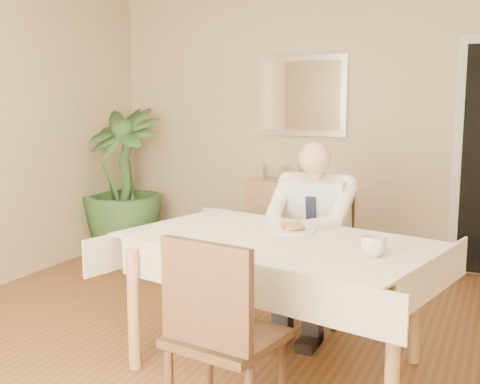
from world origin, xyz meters
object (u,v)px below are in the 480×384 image
at_px(potted_palm, 122,181).
at_px(chair_near, 219,328).
at_px(dining_table, 277,253).
at_px(coffee_mug, 374,246).
at_px(seated_man, 309,228).
at_px(chair_far, 321,251).
at_px(sideboard, 295,220).

bearing_deg(potted_palm, chair_near, -48.32).
bearing_deg(dining_table, coffee_mug, -2.47).
bearing_deg(coffee_mug, potted_palm, 145.70).
bearing_deg(coffee_mug, dining_table, 164.15).
height_order(chair_near, seated_man, seated_man).
relative_size(chair_far, seated_man, 0.68).
bearing_deg(sideboard, chair_far, -62.61).
bearing_deg(chair_far, dining_table, -96.96).
relative_size(seated_man, coffee_mug, 9.87).
distance_m(coffee_mug, potted_palm, 3.49).
distance_m(seated_man, sideboard, 1.82).
bearing_deg(potted_palm, seated_man, -27.64).
bearing_deg(chair_near, seated_man, 101.42).
distance_m(dining_table, chair_far, 0.90).
distance_m(sideboard, potted_palm, 1.74).
distance_m(dining_table, sideboard, 2.38).
xyz_separation_m(dining_table, seated_man, (-0.00, 0.59, 0.02)).
distance_m(chair_far, potted_palm, 2.50).
height_order(chair_near, potted_palm, potted_palm).
distance_m(chair_near, sideboard, 3.19).
height_order(seated_man, potted_palm, potted_palm).
xyz_separation_m(coffee_mug, sideboard, (-1.23, 2.42, -0.43)).
bearing_deg(coffee_mug, sideboard, 116.97).
bearing_deg(dining_table, sideboard, 119.71).
height_order(sideboard, potted_palm, potted_palm).
xyz_separation_m(seated_man, sideboard, (-0.66, 1.67, -0.32)).
height_order(dining_table, chair_far, chair_far).
xyz_separation_m(chair_near, sideboard, (-0.71, 3.11, -0.16)).
relative_size(chair_near, potted_palm, 0.66).
height_order(chair_far, chair_near, chair_near).
relative_size(seated_man, potted_palm, 0.87).
distance_m(dining_table, coffee_mug, 0.61).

